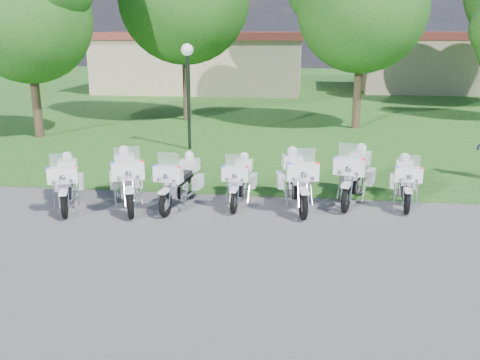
# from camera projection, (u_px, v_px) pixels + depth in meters

# --- Properties ---
(ground) EXTENTS (100.00, 100.00, 0.00)m
(ground) POSITION_uv_depth(u_px,v_px,m) (227.00, 237.00, 11.54)
(ground) COLOR #58585D
(ground) RESTS_ON ground
(grass_lawn) EXTENTS (100.00, 48.00, 0.01)m
(grass_lawn) POSITION_uv_depth(u_px,v_px,m) (285.00, 93.00, 37.30)
(grass_lawn) COLOR #2B5D1D
(grass_lawn) RESTS_ON ground
(motorcycle_0) EXTENTS (1.24, 2.18, 1.53)m
(motorcycle_0) POSITION_uv_depth(u_px,v_px,m) (66.00, 182.00, 13.39)
(motorcycle_0) COLOR black
(motorcycle_0) RESTS_ON ground
(motorcycle_1) EXTENTS (1.41, 2.38, 1.69)m
(motorcycle_1) POSITION_uv_depth(u_px,v_px,m) (127.00, 178.00, 13.44)
(motorcycle_1) COLOR black
(motorcycle_1) RESTS_ON ground
(motorcycle_2) EXTENTS (0.94, 2.26, 1.53)m
(motorcycle_2) POSITION_uv_depth(u_px,v_px,m) (180.00, 181.00, 13.49)
(motorcycle_2) COLOR black
(motorcycle_2) RESTS_ON ground
(motorcycle_3) EXTENTS (0.74, 2.14, 1.43)m
(motorcycle_3) POSITION_uv_depth(u_px,v_px,m) (240.00, 180.00, 13.69)
(motorcycle_3) COLOR black
(motorcycle_3) RESTS_ON ground
(motorcycle_4) EXTENTS (1.10, 2.47, 1.67)m
(motorcycle_4) POSITION_uv_depth(u_px,v_px,m) (296.00, 179.00, 13.41)
(motorcycle_4) COLOR black
(motorcycle_4) RESTS_ON ground
(motorcycle_5) EXTENTS (1.23, 2.44, 1.68)m
(motorcycle_5) POSITION_uv_depth(u_px,v_px,m) (355.00, 175.00, 13.81)
(motorcycle_5) COLOR black
(motorcycle_5) RESTS_ON ground
(motorcycle_6) EXTENTS (0.81, 2.13, 1.43)m
(motorcycle_6) POSITION_uv_depth(u_px,v_px,m) (405.00, 181.00, 13.63)
(motorcycle_6) COLOR black
(motorcycle_6) RESTS_ON ground
(lamp_post) EXTENTS (0.44, 0.44, 3.83)m
(lamp_post) POSITION_uv_depth(u_px,v_px,m) (188.00, 70.00, 19.16)
(lamp_post) COLOR black
(lamp_post) RESTS_ON ground
(tree_0) EXTENTS (5.87, 5.01, 7.83)m
(tree_0) POSITION_uv_depth(u_px,v_px,m) (26.00, 6.00, 20.82)
(tree_0) COLOR #38281C
(tree_0) RESTS_ON ground
(building_west) EXTENTS (14.56, 8.32, 4.10)m
(building_west) POSITION_uv_depth(u_px,v_px,m) (202.00, 61.00, 38.42)
(building_west) COLOR tan
(building_west) RESTS_ON ground
(building_east) EXTENTS (11.44, 7.28, 4.10)m
(building_east) POSITION_uv_depth(u_px,v_px,m) (441.00, 61.00, 38.26)
(building_east) COLOR tan
(building_east) RESTS_ON ground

